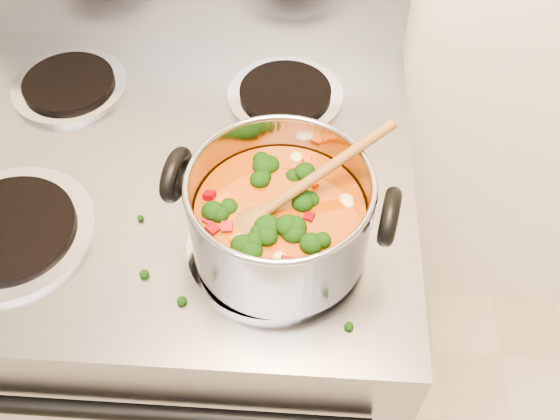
# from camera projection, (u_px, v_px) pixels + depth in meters

# --- Properties ---
(electric_range) EXTENTS (0.76, 0.69, 1.08)m
(electric_range) POSITION_uv_depth(u_px,v_px,m) (194.00, 305.00, 1.31)
(electric_range) COLOR gray
(electric_range) RESTS_ON ground
(stockpot) EXTENTS (0.29, 0.23, 0.14)m
(stockpot) POSITION_uv_depth(u_px,v_px,m) (279.00, 217.00, 0.78)
(stockpot) COLOR #95969D
(stockpot) RESTS_ON electric_range
(wooden_spoon) EXTENTS (0.21, 0.15, 0.10)m
(wooden_spoon) POSITION_uv_depth(u_px,v_px,m) (285.00, 197.00, 0.76)
(wooden_spoon) COLOR brown
(wooden_spoon) RESTS_ON stockpot
(cooktop_crumbs) EXTENTS (0.33, 0.16, 0.01)m
(cooktop_crumbs) POSITION_uv_depth(u_px,v_px,m) (245.00, 284.00, 0.81)
(cooktop_crumbs) COLOR black
(cooktop_crumbs) RESTS_ON electric_range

